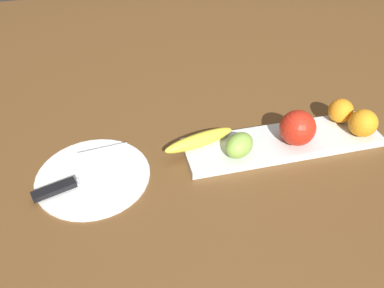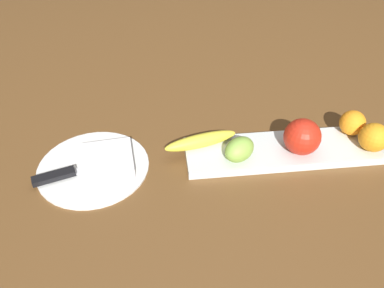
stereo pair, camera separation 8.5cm
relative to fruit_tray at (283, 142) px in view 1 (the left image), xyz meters
name	(u,v)px [view 1 (the left image)]	position (x,y,z in m)	size (l,w,h in m)	color
ground_plane	(273,155)	(-0.03, -0.03, -0.01)	(2.40, 2.40, 0.00)	brown
fruit_tray	(283,142)	(0.00, 0.00, 0.00)	(0.47, 0.12, 0.02)	silver
apple	(298,128)	(0.02, -0.02, 0.05)	(0.08, 0.08, 0.08)	red
banana	(199,140)	(-0.20, 0.03, 0.03)	(0.17, 0.03, 0.03)	yellow
orange_near_apple	(364,124)	(0.19, -0.03, 0.04)	(0.07, 0.07, 0.07)	orange
orange_near_banana	(341,111)	(0.16, 0.04, 0.04)	(0.06, 0.06, 0.06)	orange
grape_bunch	(239,146)	(-0.12, -0.03, 0.04)	(0.07, 0.05, 0.05)	#89B948
dinner_plate	(93,175)	(-0.45, 0.00, -0.01)	(0.25, 0.25, 0.01)	white
folded_napkin	(106,168)	(-0.41, 0.00, 0.01)	(0.12, 0.11, 0.02)	white
knife	(62,187)	(-0.51, -0.03, 0.00)	(0.18, 0.07, 0.01)	silver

